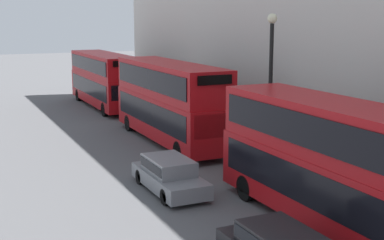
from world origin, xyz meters
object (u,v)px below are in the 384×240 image
(bus_second_in_queue, at_px, (170,99))
(car_hatchback, at_px, (169,174))
(bus_third_in_queue, at_px, (104,78))
(bus_leading, at_px, (343,163))

(bus_second_in_queue, distance_m, car_hatchback, 8.90)
(bus_third_in_queue, bearing_deg, car_hatchback, -99.00)
(bus_leading, height_order, bus_second_in_queue, bus_second_in_queue)
(bus_third_in_queue, distance_m, car_hatchback, 21.78)
(bus_second_in_queue, height_order, bus_third_in_queue, bus_second_in_queue)
(bus_second_in_queue, xyz_separation_m, bus_third_in_queue, (0.00, 13.42, -0.16))
(bus_leading, height_order, car_hatchback, bus_leading)
(bus_leading, relative_size, bus_second_in_queue, 1.03)
(bus_second_in_queue, xyz_separation_m, car_hatchback, (-3.40, -8.04, -1.76))
(bus_third_in_queue, relative_size, car_hatchback, 2.52)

